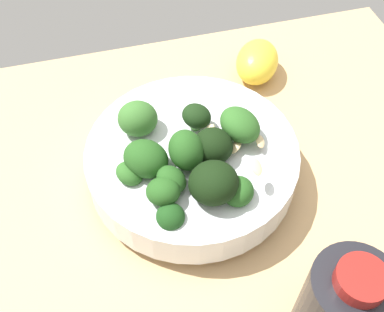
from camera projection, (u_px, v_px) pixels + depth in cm
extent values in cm
cube|color=tan|center=(250.00, 217.00, 53.29)|extent=(60.34, 60.34, 4.48)
cylinder|color=white|center=(192.00, 174.00, 53.39)|extent=(12.46, 12.46, 1.30)
cylinder|color=white|center=(192.00, 160.00, 51.35)|extent=(22.65, 22.65, 3.91)
cylinder|color=silver|center=(192.00, 151.00, 50.13)|extent=(18.58, 18.58, 0.80)
cylinder|color=#589D47|center=(196.00, 125.00, 51.38)|extent=(1.61, 1.57, 1.50)
ellipsoid|color=black|center=(197.00, 116.00, 50.25)|extent=(4.45, 4.04, 3.23)
cylinder|color=#4A8F3C|center=(187.00, 162.00, 48.60)|extent=(2.15, 1.99, 1.94)
ellipsoid|color=#23511C|center=(186.00, 150.00, 47.04)|extent=(5.14, 5.34, 5.95)
cylinder|color=#2F662B|center=(213.00, 158.00, 49.60)|extent=(1.99, 2.19, 1.93)
ellipsoid|color=black|center=(213.00, 146.00, 48.11)|extent=(6.10, 5.70, 4.49)
cylinder|color=#3C7A32|center=(172.00, 189.00, 47.18)|extent=(1.35, 1.32, 1.66)
ellipsoid|color=#23511C|center=(171.00, 179.00, 45.95)|extent=(4.71, 4.23, 3.86)
cylinder|color=#589D47|center=(164.00, 201.00, 46.14)|extent=(1.70, 1.78, 1.04)
ellipsoid|color=#23511C|center=(163.00, 192.00, 44.93)|extent=(3.88, 4.39, 3.65)
cylinder|color=#589D47|center=(147.00, 170.00, 48.65)|extent=(1.56, 1.74, 1.63)
ellipsoid|color=#23511C|center=(146.00, 159.00, 47.14)|extent=(7.09, 6.77, 5.77)
cylinder|color=#3C7A32|center=(131.00, 182.00, 48.21)|extent=(1.25, 1.30, 1.64)
ellipsoid|color=#2D6023|center=(129.00, 174.00, 47.03)|extent=(4.28, 3.88, 3.32)
cylinder|color=#3C7A32|center=(139.00, 131.00, 51.70)|extent=(2.32, 2.16, 1.73)
ellipsoid|color=#386B2B|center=(138.00, 119.00, 50.17)|extent=(5.11, 5.33, 5.60)
cylinder|color=#2F662B|center=(213.00, 194.00, 46.22)|extent=(2.16, 1.94, 1.65)
ellipsoid|color=black|center=(213.00, 183.00, 44.75)|extent=(7.09, 7.49, 5.47)
cylinder|color=#3C7A32|center=(238.00, 137.00, 50.91)|extent=(1.97, 2.16, 1.99)
ellipsoid|color=#2D6023|center=(239.00, 125.00, 49.36)|extent=(6.23, 5.76, 4.89)
cylinder|color=#3C7A32|center=(237.00, 201.00, 46.92)|extent=(1.51, 1.72, 1.66)
ellipsoid|color=#23511C|center=(238.00, 191.00, 45.60)|extent=(4.26, 4.74, 4.49)
cylinder|color=#4A8F3C|center=(171.00, 224.00, 45.43)|extent=(1.25, 1.16, 1.49)
ellipsoid|color=#194216|center=(171.00, 216.00, 44.30)|extent=(4.04, 4.15, 2.83)
ellipsoid|color=#DBBC84|center=(236.00, 146.00, 48.82)|extent=(1.98, 1.96, 0.98)
ellipsoid|color=#DBBC84|center=(256.00, 167.00, 44.61)|extent=(1.08, 1.86, 0.82)
ellipsoid|color=#DBBC84|center=(142.00, 119.00, 51.23)|extent=(1.68, 2.08, 1.07)
ellipsoid|color=#DBBC84|center=(209.00, 131.00, 49.84)|extent=(1.98, 1.84, 1.13)
ellipsoid|color=#DBBC84|center=(260.00, 141.00, 49.17)|extent=(1.54, 2.03, 0.69)
ellipsoid|color=yellow|center=(257.00, 62.00, 62.78)|extent=(8.57, 9.36, 4.74)
cylinder|color=black|center=(342.00, 309.00, 39.18)|extent=(7.11, 7.11, 10.34)
cylinder|color=maroon|center=(361.00, 280.00, 34.60)|extent=(3.97, 3.97, 1.36)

